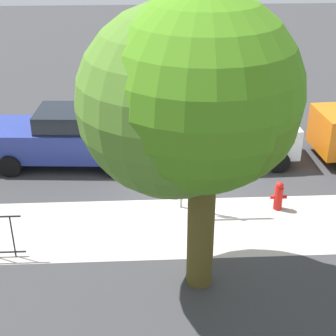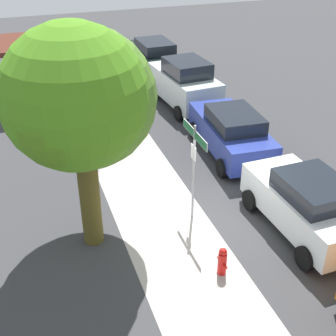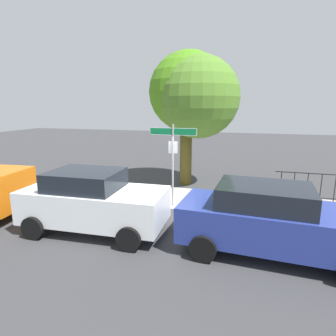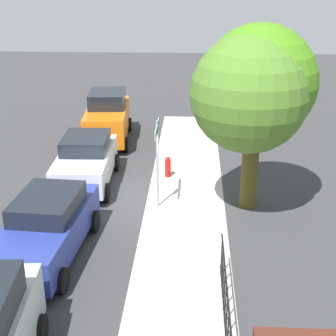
{
  "view_description": "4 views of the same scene",
  "coord_description": "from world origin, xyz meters",
  "px_view_note": "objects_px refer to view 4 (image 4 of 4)",
  "views": [
    {
      "loc": [
        1.32,
        11.76,
        6.99
      ],
      "look_at": [
        0.72,
        0.16,
        1.03
      ],
      "focal_mm": 54.93,
      "sensor_mm": 36.0,
      "label": 1
    },
    {
      "loc": [
        -9.72,
        4.65,
        8.0
      ],
      "look_at": [
        0.41,
        1.15,
        1.76
      ],
      "focal_mm": 48.99,
      "sensor_mm": 36.0,
      "label": 2
    },
    {
      "loc": [
        2.84,
        -9.04,
        3.52
      ],
      "look_at": [
        0.33,
        0.01,
        1.45
      ],
      "focal_mm": 30.19,
      "sensor_mm": 36.0,
      "label": 3
    },
    {
      "loc": [
        15.15,
        1.53,
        7.4
      ],
      "look_at": [
        -0.09,
        0.71,
        1.15
      ],
      "focal_mm": 53.6,
      "sensor_mm": 36.0,
      "label": 4
    }
  ],
  "objects_px": {
    "car_white": "(86,161)",
    "fire_hydrant": "(168,167)",
    "street_sign": "(157,145)",
    "shade_tree": "(256,87)",
    "car_blue": "(47,227)",
    "car_orange": "(108,117)"
  },
  "relations": [
    {
      "from": "shade_tree",
      "to": "car_blue",
      "type": "relative_size",
      "value": 1.28
    },
    {
      "from": "shade_tree",
      "to": "car_blue",
      "type": "xyz_separation_m",
      "value": [
        3.05,
        -5.68,
        -3.15
      ]
    },
    {
      "from": "fire_hydrant",
      "to": "car_white",
      "type": "bearing_deg",
      "value": -73.75
    },
    {
      "from": "car_white",
      "to": "car_blue",
      "type": "bearing_deg",
      "value": -2.46
    },
    {
      "from": "street_sign",
      "to": "shade_tree",
      "type": "distance_m",
      "value": 3.51
    },
    {
      "from": "car_orange",
      "to": "car_white",
      "type": "distance_m",
      "value": 4.8
    },
    {
      "from": "car_white",
      "to": "fire_hydrant",
      "type": "distance_m",
      "value": 3.04
    },
    {
      "from": "car_white",
      "to": "shade_tree",
      "type": "bearing_deg",
      "value": 71.07
    },
    {
      "from": "shade_tree",
      "to": "fire_hydrant",
      "type": "distance_m",
      "value": 5.24
    },
    {
      "from": "car_orange",
      "to": "car_white",
      "type": "height_order",
      "value": "car_orange"
    },
    {
      "from": "street_sign",
      "to": "car_white",
      "type": "relative_size",
      "value": 0.72
    },
    {
      "from": "car_white",
      "to": "car_blue",
      "type": "height_order",
      "value": "car_white"
    },
    {
      "from": "shade_tree",
      "to": "fire_hydrant",
      "type": "relative_size",
      "value": 7.52
    },
    {
      "from": "car_blue",
      "to": "street_sign",
      "type": "bearing_deg",
      "value": 143.02
    },
    {
      "from": "shade_tree",
      "to": "car_orange",
      "type": "relative_size",
      "value": 1.36
    },
    {
      "from": "car_white",
      "to": "fire_hydrant",
      "type": "bearing_deg",
      "value": 104.51
    },
    {
      "from": "street_sign",
      "to": "car_white",
      "type": "xyz_separation_m",
      "value": [
        -1.64,
        -2.68,
        -1.22
      ]
    },
    {
      "from": "shade_tree",
      "to": "car_orange",
      "type": "height_order",
      "value": "shade_tree"
    },
    {
      "from": "street_sign",
      "to": "shade_tree",
      "type": "xyz_separation_m",
      "value": [
        0.1,
        2.94,
        1.91
      ]
    },
    {
      "from": "fire_hydrant",
      "to": "car_blue",
      "type": "bearing_deg",
      "value": -27.56
    },
    {
      "from": "car_orange",
      "to": "car_blue",
      "type": "bearing_deg",
      "value": -4.34
    },
    {
      "from": "car_white",
      "to": "car_blue",
      "type": "relative_size",
      "value": 0.89
    }
  ]
}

